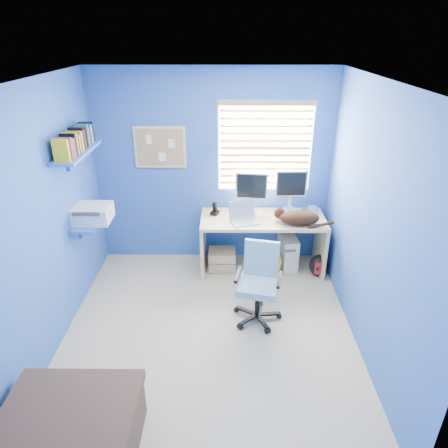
{
  "coord_description": "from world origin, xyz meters",
  "views": [
    {
      "loc": [
        0.18,
        -3.26,
        2.86
      ],
      "look_at": [
        0.15,
        0.65,
        0.95
      ],
      "focal_mm": 32.0,
      "sensor_mm": 36.0,
      "label": 1
    }
  ],
  "objects_px": {
    "cat": "(300,218)",
    "tower_pc": "(287,251)",
    "laptop": "(245,214)",
    "desk": "(262,244)",
    "office_chair": "(258,292)"
  },
  "relations": [
    {
      "from": "desk",
      "to": "tower_pc",
      "type": "distance_m",
      "value": 0.39
    },
    {
      "from": "desk",
      "to": "tower_pc",
      "type": "height_order",
      "value": "desk"
    },
    {
      "from": "laptop",
      "to": "tower_pc",
      "type": "height_order",
      "value": "laptop"
    },
    {
      "from": "tower_pc",
      "to": "office_chair",
      "type": "distance_m",
      "value": 1.16
    },
    {
      "from": "cat",
      "to": "tower_pc",
      "type": "xyz_separation_m",
      "value": [
        -0.07,
        0.25,
        -0.6
      ]
    },
    {
      "from": "desk",
      "to": "cat",
      "type": "xyz_separation_m",
      "value": [
        0.42,
        -0.17,
        0.46
      ]
    },
    {
      "from": "laptop",
      "to": "office_chair",
      "type": "distance_m",
      "value": 1.02
    },
    {
      "from": "cat",
      "to": "desk",
      "type": "bearing_deg",
      "value": -179.27
    },
    {
      "from": "laptop",
      "to": "tower_pc",
      "type": "bearing_deg",
      "value": 1.04
    },
    {
      "from": "desk",
      "to": "office_chair",
      "type": "relative_size",
      "value": 1.81
    },
    {
      "from": "cat",
      "to": "laptop",
      "type": "bearing_deg",
      "value": -161.35
    },
    {
      "from": "tower_pc",
      "to": "desk",
      "type": "bearing_deg",
      "value": -174.92
    },
    {
      "from": "laptop",
      "to": "cat",
      "type": "xyz_separation_m",
      "value": [
        0.66,
        -0.05,
        -0.02
      ]
    },
    {
      "from": "laptop",
      "to": "cat",
      "type": "relative_size",
      "value": 0.69
    },
    {
      "from": "tower_pc",
      "to": "office_chair",
      "type": "relative_size",
      "value": 0.52
    }
  ]
}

